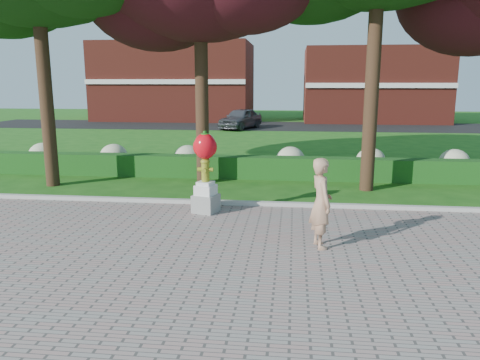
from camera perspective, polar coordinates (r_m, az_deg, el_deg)
The scene contains 11 objects.
ground at distance 10.38m, azimuth 0.09°, elevation -7.53°, with size 100.00×100.00×0.00m, color #1B5314.
walkway at distance 6.76m, azimuth -3.95°, elevation -18.57°, with size 40.00×14.00×0.04m, color gray.
curb at distance 13.21m, azimuth 1.55°, elevation -2.93°, with size 40.00×0.18×0.15m, color #ADADA5.
lawn_hedge at distance 17.04m, azimuth 2.74°, elevation 1.53°, with size 24.00×0.70×0.80m, color #134414.
hydrangea_row at distance 17.97m, azimuth 4.78°, elevation 2.52°, with size 20.10×1.10×0.99m.
street at distance 37.90m, azimuth 4.89°, elevation 6.58°, with size 50.00×8.00×0.02m, color black.
building_left at distance 45.12m, azimuth -7.86°, elevation 11.78°, with size 14.00×8.00×7.00m, color maroon.
building_right at distance 44.27m, azimuth 15.82°, elevation 11.06°, with size 12.00×8.00×6.40m, color maroon.
hydrant_sculpture at distance 12.31m, azimuth -4.24°, elevation 1.25°, with size 0.74×0.74×2.17m.
woman at distance 9.83m, azimuth 9.85°, elevation -2.79°, with size 0.69×0.45×1.90m, color tan.
parked_car at distance 35.38m, azimuth 0.06°, elevation 7.52°, with size 1.82×4.52×1.54m, color #43454B.
Camera 1 is at (1.10, -9.73, 3.44)m, focal length 35.00 mm.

